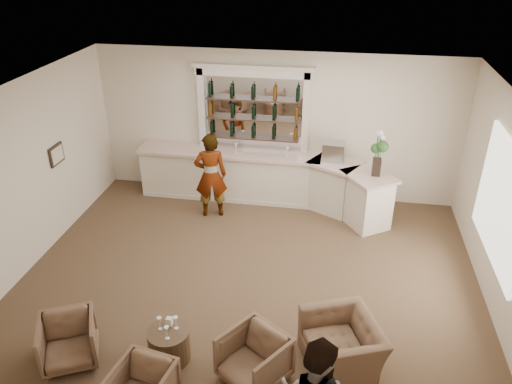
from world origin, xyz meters
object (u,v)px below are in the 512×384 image
at_px(sommelier, 211,175).
at_px(espresso_machine, 334,151).
at_px(bar_counter, 265,179).
at_px(armchair_left, 68,341).
at_px(flower_vase, 378,150).
at_px(cocktail_table, 169,345).
at_px(armchair_right, 254,359).
at_px(armchair_far, 342,344).

distance_m(sommelier, espresso_machine, 2.65).
distance_m(bar_counter, armchair_left, 5.53).
bearing_deg(flower_vase, cocktail_table, -124.51).
height_order(bar_counter, armchair_right, bar_counter).
xyz_separation_m(sommelier, armchair_left, (-0.97, -4.40, -0.58)).
xyz_separation_m(armchair_left, espresso_machine, (3.48, 5.16, 0.99)).
bearing_deg(armchair_left, sommelier, 51.26).
distance_m(cocktail_table, flower_vase, 5.40).
xyz_separation_m(sommelier, espresso_machine, (2.51, 0.76, 0.41)).
distance_m(cocktail_table, armchair_far, 2.44).
bearing_deg(flower_vase, bar_counter, 165.81).
xyz_separation_m(cocktail_table, sommelier, (-0.42, 4.13, 0.68)).
bearing_deg(armchair_right, flower_vase, 103.87).
relative_size(cocktail_table, armchair_left, 0.76).
xyz_separation_m(bar_counter, armchair_left, (-2.00, -5.15, -0.22)).
distance_m(bar_counter, armchair_right, 5.09).
bearing_deg(armchair_far, armchair_left, -103.95).
bearing_deg(bar_counter, sommelier, -144.14).
xyz_separation_m(armchair_left, armchair_far, (3.80, 0.58, 0.00)).
bearing_deg(bar_counter, armchair_left, -111.28).
height_order(armchair_left, armchair_far, armchair_far).
xyz_separation_m(espresso_machine, flower_vase, (0.86, -0.60, 0.34)).
xyz_separation_m(bar_counter, cocktail_table, (-0.62, -4.88, -0.32)).
bearing_deg(sommelier, armchair_far, 111.21).
relative_size(armchair_left, armchair_far, 0.71).
xyz_separation_m(bar_counter, flower_vase, (2.33, -0.59, 1.10)).
bearing_deg(sommelier, flower_vase, 167.31).
height_order(cocktail_table, armchair_far, armchair_far).
bearing_deg(espresso_machine, flower_vase, -30.02).
bearing_deg(armchair_left, flower_vase, 20.10).
relative_size(bar_counter, flower_vase, 5.98).
bearing_deg(sommelier, cocktail_table, 80.36).
bearing_deg(armchair_far, cocktail_table, -105.21).
xyz_separation_m(cocktail_table, flower_vase, (2.95, 4.29, 1.43)).
bearing_deg(armchair_left, bar_counter, 42.40).
height_order(armchair_right, armchair_far, armchair_right).
bearing_deg(armchair_right, bar_counter, 131.89).
relative_size(sommelier, flower_vase, 1.95).
height_order(cocktail_table, flower_vase, flower_vase).
bearing_deg(armchair_right, espresso_machine, 115.33).
xyz_separation_m(cocktail_table, armchair_right, (1.26, -0.17, 0.12)).
relative_size(bar_counter, armchair_far, 5.19).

